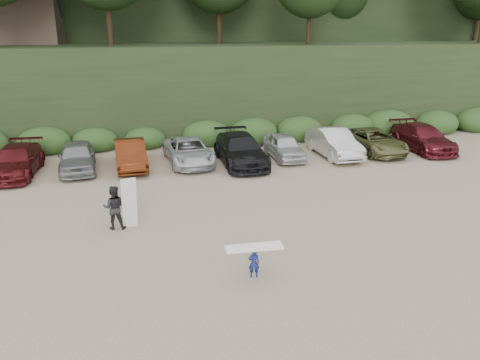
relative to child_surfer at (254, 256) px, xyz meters
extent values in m
plane|color=tan|center=(-0.19, 2.39, -0.70)|extent=(120.00, 120.00, 0.00)
cube|color=black|center=(-0.19, 24.39, 2.30)|extent=(80.00, 14.00, 6.00)
cube|color=black|center=(-0.19, 42.39, 7.30)|extent=(90.00, 30.00, 16.00)
cube|color=#2B491E|center=(-0.74, 16.89, -0.10)|extent=(46.20, 2.00, 1.20)
cube|color=brown|center=(-12.19, 26.39, 7.30)|extent=(8.00, 6.00, 4.00)
imported|color=#581418|center=(-9.28, 12.51, 0.03)|extent=(2.20, 5.10, 1.46)
imported|color=gray|center=(-6.35, 12.64, 0.06)|extent=(2.17, 4.61, 1.52)
imported|color=#57220D|center=(-3.64, 12.58, 0.04)|extent=(1.84, 4.56, 1.47)
imported|color=silver|center=(-0.52, 12.77, -0.01)|extent=(2.66, 5.08, 1.37)
imported|color=black|center=(2.24, 12.08, 0.11)|extent=(2.37, 5.58, 1.61)
imported|color=silver|center=(4.93, 12.70, -0.01)|extent=(1.72, 4.09, 1.38)
imported|color=silver|center=(7.87, 12.50, 0.10)|extent=(1.86, 4.91, 1.60)
imported|color=#65663B|center=(10.57, 12.79, 0.00)|extent=(2.62, 5.14, 1.39)
imported|color=#5B141E|center=(13.74, 12.68, 0.07)|extent=(2.24, 5.31, 1.53)
imported|color=navy|center=(0.00, 0.00, -0.23)|extent=(0.37, 0.28, 0.93)
cube|color=white|center=(0.00, 0.00, 0.29)|extent=(1.72, 0.52, 0.07)
imported|color=black|center=(-4.19, 4.59, 0.14)|extent=(0.88, 0.73, 1.67)
cube|color=silver|center=(-3.63, 4.52, 0.29)|extent=(0.60, 0.40, 1.97)
camera|label=1|loc=(-3.07, -12.11, 6.48)|focal=35.00mm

